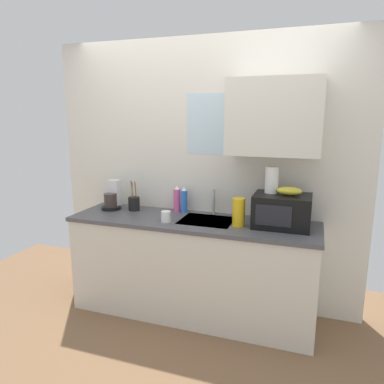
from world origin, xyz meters
name	(u,v)px	position (x,y,z in m)	size (l,w,h in m)	color
kitchen_wall_assembly	(214,166)	(0.11, 0.31, 1.34)	(2.97, 0.42, 2.50)	silver
counter_unit	(192,266)	(0.00, 0.00, 0.46)	(2.20, 0.63, 0.90)	silver
sink_faucet	(214,202)	(0.13, 0.24, 1.02)	(0.03, 0.03, 0.23)	#B2B5BA
microwave	(282,211)	(0.77, 0.05, 1.04)	(0.46, 0.35, 0.27)	black
banana_bunch	(289,191)	(0.82, 0.05, 1.20)	(0.20, 0.11, 0.07)	gold
paper_towel_roll	(272,180)	(0.67, 0.10, 1.28)	(0.11, 0.11, 0.22)	white
coffee_maker	(112,198)	(-0.87, 0.11, 1.00)	(0.19, 0.21, 0.28)	black
dish_soap_bottle_blue	(184,200)	(-0.15, 0.21, 1.02)	(0.06, 0.06, 0.25)	blue
dish_soap_bottle_pink	(177,199)	(-0.23, 0.22, 1.02)	(0.07, 0.07, 0.25)	#E55999
cereal_canister	(239,212)	(0.43, -0.05, 1.02)	(0.10, 0.10, 0.24)	gold
mug_white	(166,217)	(-0.19, -0.14, 0.95)	(0.08, 0.08, 0.10)	white
utensil_crock	(134,203)	(-0.64, 0.12, 0.97)	(0.11, 0.11, 0.30)	black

